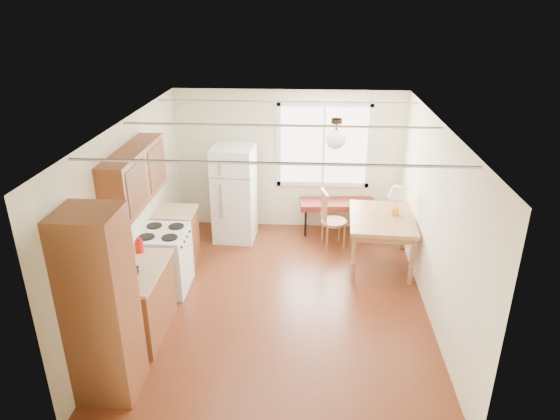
# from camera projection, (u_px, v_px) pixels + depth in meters

# --- Properties ---
(room_shell) EXTENTS (4.60, 5.60, 2.62)m
(room_shell) POSITION_uv_depth(u_px,v_px,m) (280.00, 218.00, 6.55)
(room_shell) COLOR #4F1F10
(room_shell) RESTS_ON ground
(kitchen_run) EXTENTS (0.65, 3.40, 2.20)m
(kitchen_run) POSITION_uv_depth(u_px,v_px,m) (140.00, 265.00, 6.23)
(kitchen_run) COLOR brown
(kitchen_run) RESTS_ON ground
(window_unit) EXTENTS (1.64, 0.05, 1.51)m
(window_unit) POSITION_uv_depth(u_px,v_px,m) (324.00, 145.00, 8.66)
(window_unit) COLOR white
(window_unit) RESTS_ON room_shell
(pendant_light) EXTENTS (0.26, 0.26, 0.40)m
(pendant_light) POSITION_uv_depth(u_px,v_px,m) (336.00, 138.00, 6.49)
(pendant_light) COLOR #2F2215
(pendant_light) RESTS_ON room_shell
(refrigerator) EXTENTS (0.72, 0.73, 1.66)m
(refrigerator) POSITION_uv_depth(u_px,v_px,m) (234.00, 194.00, 8.53)
(refrigerator) COLOR white
(refrigerator) RESTS_ON ground
(bench) EXTENTS (1.35, 0.60, 0.61)m
(bench) POSITION_uv_depth(u_px,v_px,m) (337.00, 205.00, 8.81)
(bench) COLOR maroon
(bench) RESTS_ON ground
(dining_table) EXTENTS (1.05, 1.36, 0.82)m
(dining_table) POSITION_uv_depth(u_px,v_px,m) (382.00, 223.00, 7.69)
(dining_table) COLOR #936338
(dining_table) RESTS_ON ground
(chair) EXTENTS (0.47, 0.46, 0.99)m
(chair) POSITION_uv_depth(u_px,v_px,m) (329.00, 216.00, 8.31)
(chair) COLOR #936338
(chair) RESTS_ON ground
(table_lamp) EXTENTS (0.27, 0.27, 0.47)m
(table_lamp) POSITION_uv_depth(u_px,v_px,m) (397.00, 194.00, 7.59)
(table_lamp) COLOR #D28E43
(table_lamp) RESTS_ON dining_table
(coffee_maker) EXTENTS (0.20, 0.26, 0.37)m
(coffee_maker) POSITION_uv_depth(u_px,v_px,m) (127.00, 267.00, 5.78)
(coffee_maker) COLOR black
(coffee_maker) RESTS_ON kitchen_run
(kettle) EXTENTS (0.11, 0.11, 0.21)m
(kettle) POSITION_uv_depth(u_px,v_px,m) (139.00, 246.00, 6.39)
(kettle) COLOR red
(kettle) RESTS_ON kitchen_run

